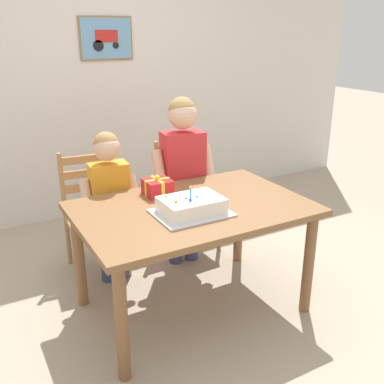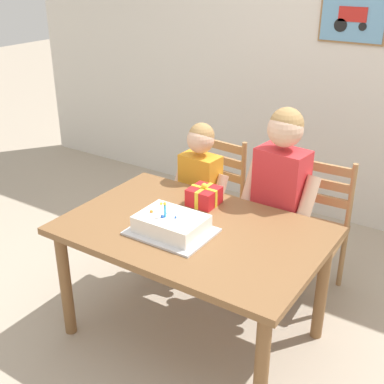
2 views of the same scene
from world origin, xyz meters
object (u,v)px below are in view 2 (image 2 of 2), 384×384
Objects in this scene: chair_left at (210,200)px; chair_right at (312,229)px; birthday_cake at (171,225)px; child_older at (280,190)px; child_younger at (200,186)px; gift_box_red_large at (204,196)px; dining_table at (193,242)px.

chair_right is at bearing 0.01° from chair_left.
birthday_cake is 0.33× the size of child_older.
child_older is 1.17× the size of child_younger.
chair_right is at bearing 63.69° from birthday_cake.
birthday_cake reaches higher than gift_box_red_large.
child_younger is (0.06, -0.24, 0.22)m from chair_left.
dining_table is 0.69m from child_younger.
birthday_cake is at bearing -114.20° from child_older.
child_older is at bearing 65.80° from birthday_cake.
birthday_cake reaches higher than chair_left.
chair_left is 0.33m from child_younger.
birthday_cake reaches higher than dining_table.
dining_table is at bearing -112.64° from child_older.
child_older reaches higher than chair_left.
dining_table is 0.34m from gift_box_red_large.
dining_table is 3.28× the size of birthday_cake.
chair_right is 0.69× the size of child_older.
child_older is (0.25, 0.60, 0.16)m from dining_table.
chair_left is at bearing 115.41° from dining_table.
gift_box_red_large is 0.48m from child_older.
child_older is at bearing -20.09° from chair_left.
dining_table is 1.28× the size of child_younger.
birthday_cake is 0.77m from child_younger.
chair_right is at bearing 47.40° from gift_box_red_large.
child_older reaches higher than chair_right.
dining_table is 1.57× the size of chair_left.
birthday_cake is at bearing -122.16° from dining_table.
chair_left is (-0.29, 0.55, -0.33)m from gift_box_red_large.
birthday_cake is (-0.07, -0.11, 0.14)m from dining_table.
chair_left is 1.00× the size of chair_right.
chair_left and chair_right have the same top height.
chair_left is at bearing 104.98° from child_younger.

